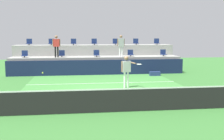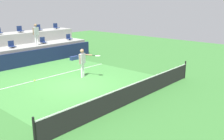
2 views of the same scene
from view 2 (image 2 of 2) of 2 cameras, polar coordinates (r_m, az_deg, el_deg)
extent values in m
plane|color=#336B2D|center=(14.76, -7.78, -3.17)|extent=(40.00, 40.00, 0.00)
cube|color=#3D7F38|center=(15.50, -10.19, -2.37)|extent=(9.00, 10.00, 0.01)
cube|color=white|center=(16.59, -13.20, -1.38)|extent=(9.00, 0.06, 0.00)
cylinder|color=black|center=(8.74, -16.85, -13.15)|extent=(0.08, 0.08, 1.07)
cylinder|color=black|center=(16.27, 15.88, 0.05)|extent=(0.08, 0.08, 1.07)
cube|color=black|center=(12.00, 4.76, -5.07)|extent=(10.40, 0.01, 0.87)
cube|color=white|center=(11.86, 4.80, -3.09)|extent=(10.40, 0.02, 0.05)
cube|color=#141E42|center=(19.44, -19.47, 2.19)|extent=(13.00, 0.16, 1.10)
cube|color=gray|center=(20.56, -21.26, 2.90)|extent=(13.00, 1.80, 1.25)
cube|color=gray|center=(22.08, -23.53, 4.57)|extent=(13.00, 1.80, 2.10)
cylinder|color=#2D2D33|center=(20.32, -21.19, 4.72)|extent=(0.08, 0.08, 0.10)
cube|color=navy|center=(20.31, -21.21, 4.91)|extent=(0.44, 0.40, 0.04)
cube|color=navy|center=(20.43, -21.50, 5.54)|extent=(0.44, 0.04, 0.38)
cylinder|color=#2D2D33|center=(21.65, -14.88, 5.80)|extent=(0.08, 0.08, 0.10)
cube|color=navy|center=(21.64, -14.89, 5.98)|extent=(0.44, 0.40, 0.04)
cube|color=navy|center=(21.76, -15.19, 6.57)|extent=(0.44, 0.04, 0.38)
cylinder|color=#2D2D33|center=(23.21, -9.37, 6.68)|extent=(0.08, 0.08, 0.10)
cube|color=navy|center=(23.20, -9.38, 6.86)|extent=(0.44, 0.40, 0.04)
cube|color=navy|center=(23.31, -9.68, 7.40)|extent=(0.44, 0.04, 0.38)
cylinder|color=#2D2D33|center=(22.59, -19.59, 7.98)|extent=(0.08, 0.08, 0.10)
cube|color=navy|center=(22.58, -19.60, 8.16)|extent=(0.44, 0.40, 0.04)
cube|color=navy|center=(22.72, -19.88, 8.70)|extent=(0.44, 0.04, 0.38)
cylinder|color=#2D2D33|center=(23.49, -15.81, 8.51)|extent=(0.08, 0.08, 0.10)
cube|color=navy|center=(23.48, -15.82, 8.68)|extent=(0.44, 0.40, 0.04)
cube|color=navy|center=(23.61, -16.10, 9.21)|extent=(0.44, 0.04, 0.38)
cylinder|color=#2D2D33|center=(24.52, -12.17, 8.99)|extent=(0.08, 0.08, 0.10)
cube|color=navy|center=(24.51, -12.18, 9.15)|extent=(0.44, 0.40, 0.04)
cube|color=navy|center=(24.64, -12.46, 9.65)|extent=(0.44, 0.04, 0.38)
cylinder|color=white|center=(15.89, -6.73, -0.18)|extent=(0.14, 0.14, 0.88)
cylinder|color=white|center=(16.05, -6.36, -0.01)|extent=(0.14, 0.14, 0.88)
cube|color=#B2B2B7|center=(15.79, -6.62, 2.52)|extent=(0.51, 0.31, 0.62)
sphere|color=#846047|center=(15.70, -6.68, 4.22)|extent=(0.29, 0.29, 0.24)
cylinder|color=#846047|center=(15.56, -7.15, 2.39)|extent=(0.09, 0.09, 0.58)
cylinder|color=#846047|center=(15.84, -5.28, 3.37)|extent=(0.23, 0.55, 0.07)
cylinder|color=black|center=(15.65, -4.08, 3.26)|extent=(0.11, 0.26, 0.04)
ellipsoid|color=silver|center=(15.52, -3.18, 3.17)|extent=(0.34, 0.38, 0.03)
cylinder|color=white|center=(20.84, -16.59, 6.34)|extent=(0.12, 0.12, 0.82)
cylinder|color=white|center=(20.96, -16.20, 6.41)|extent=(0.12, 0.12, 0.82)
cube|color=#B2B2B7|center=(20.82, -16.53, 8.28)|extent=(0.46, 0.24, 0.58)
sphere|color=#846047|center=(20.78, -16.63, 9.49)|extent=(0.25, 0.25, 0.22)
cylinder|color=#846047|center=(20.65, -17.08, 8.23)|extent=(0.08, 0.08, 0.55)
cylinder|color=#846047|center=(20.98, -16.00, 8.41)|extent=(0.08, 0.08, 0.55)
sphere|color=#CCE033|center=(12.01, -16.76, -2.23)|extent=(0.07, 0.07, 0.07)
cube|color=navy|center=(20.96, -8.34, 2.65)|extent=(0.76, 0.28, 0.30)
camera|label=1|loc=(8.33, 63.87, -4.98)|focal=44.24mm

